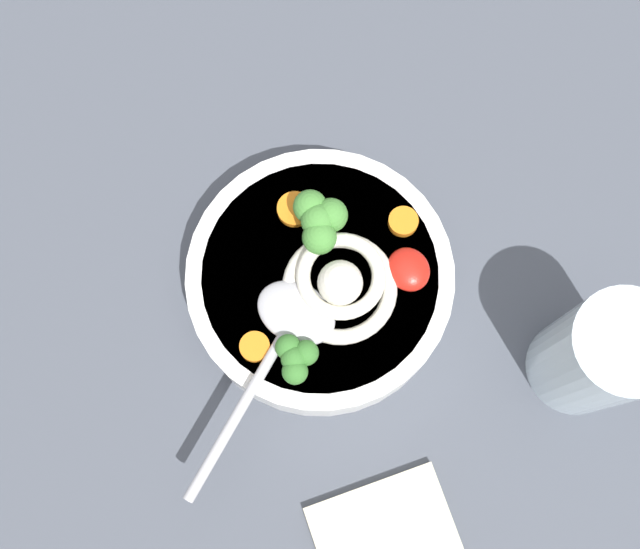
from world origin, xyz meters
TOP-DOWN VIEW (x-y plane):
  - table_slab at (0.00, 0.00)cm, footprint 93.27×93.27cm
  - soup_bowl at (2.76, 2.41)cm, footprint 20.09×20.09cm
  - noodle_pile at (1.23, 1.55)cm, footprint 9.33×9.15cm
  - soup_spoon at (0.03, 6.48)cm, footprint 12.42×16.17cm
  - chili_sauce_dollop at (0.41, -3.47)cm, footprint 3.40×3.06cm
  - broccoli_floret_beside_chili at (5.84, 0.84)cm, footprint 4.94×4.25cm
  - broccoli_floret_far at (-2.25, 6.86)cm, footprint 3.63×3.13cm
  - carrot_slice_right at (3.52, -4.97)cm, footprint 2.26×2.26cm
  - carrot_slice_extra_b at (8.08, 1.84)cm, footprint 2.69×2.69cm
  - carrot_slice_center at (0.49, 9.07)cm, footprint 2.21×2.21cm
  - drinking_glass at (-11.70, -12.38)cm, footprint 7.36×7.36cm

SIDE VIEW (x-z plane):
  - table_slab at x=0.00cm, z-range 0.00..2.75cm
  - soup_bowl at x=2.76cm, z-range 2.83..7.73cm
  - carrot_slice_extra_b at x=8.08cm, z-range 7.65..8.27cm
  - carrot_slice_center at x=0.49cm, z-range 7.65..8.33cm
  - carrot_slice_right at x=3.52cm, z-range 7.65..8.38cm
  - chili_sauce_dollop at x=0.41cm, z-range 7.65..9.18cm
  - soup_spoon at x=0.03cm, z-range 7.65..9.25cm
  - noodle_pile at x=1.23cm, z-range 6.94..10.69cm
  - drinking_glass at x=-11.70cm, z-range 2.75..14.93cm
  - broccoli_floret_far at x=-2.25cm, z-range 8.01..10.89cm
  - broccoli_floret_beside_chili at x=5.84cm, z-range 8.14..12.05cm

